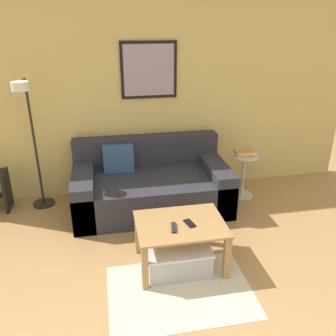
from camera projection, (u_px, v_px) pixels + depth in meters
wall_back at (137, 93)px, 4.34m from camera, size 5.60×0.09×2.55m
area_rug at (180, 291)px, 3.01m from camera, size 1.21×0.85×0.01m
couch at (150, 185)px, 4.28m from camera, size 1.80×1.00×0.78m
coffee_table at (180, 232)px, 3.21m from camera, size 0.79×0.60×0.45m
storage_bin at (177, 256)px, 3.25m from camera, size 0.58×0.46×0.25m
floor_lamp at (30, 133)px, 3.89m from camera, size 0.26×0.49×1.54m
side_table at (243, 171)px, 4.49m from camera, size 0.35×0.35×0.56m
book_stack at (244, 152)px, 4.38m from camera, size 0.26×0.19×0.07m
remote_control at (174, 227)px, 3.09m from camera, size 0.06×0.15×0.02m
cell_phone at (190, 223)px, 3.16m from camera, size 0.10×0.15×0.01m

